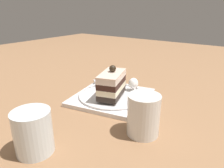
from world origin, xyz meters
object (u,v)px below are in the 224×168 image
object	(u,v)px
dessert_plate	(112,96)
fork	(98,86)
whipped_cream_dollop	(133,83)
cake_slice	(112,84)
drink_glass_near	(33,133)
drink_glass_far	(143,116)

from	to	relation	value
dessert_plate	fork	distance (m)	0.07
whipped_cream_dollop	dessert_plate	bearing A→B (deg)	-23.94
cake_slice	fork	xyz separation A→B (m)	(-0.03, -0.08, -0.03)
whipped_cream_dollop	drink_glass_near	size ratio (longest dim) A/B	0.41
dessert_plate	fork	bearing A→B (deg)	-104.47
cake_slice	drink_glass_near	distance (m)	0.27
cake_slice	drink_glass_far	xyz separation A→B (m)	(0.10, 0.15, -0.01)
whipped_cream_dollop	drink_glass_near	world-z (taller)	drink_glass_near
cake_slice	whipped_cream_dollop	distance (m)	0.09
whipped_cream_dollop	drink_glass_near	bearing A→B (deg)	-1.84
dessert_plate	drink_glass_far	size ratio (longest dim) A/B	2.74
dessert_plate	whipped_cream_dollop	xyz separation A→B (m)	(-0.07, 0.03, 0.03)
fork	whipped_cream_dollop	bearing A→B (deg)	118.08
dessert_plate	drink_glass_far	xyz separation A→B (m)	(0.11, 0.16, 0.03)
drink_glass_far	fork	bearing A→B (deg)	-118.92
fork	drink_glass_near	distance (m)	0.31
drink_glass_near	drink_glass_far	world-z (taller)	drink_glass_far
whipped_cream_dollop	drink_glass_far	distance (m)	0.22
dessert_plate	cake_slice	bearing A→B (deg)	32.48
fork	drink_glass_near	bearing A→B (deg)	16.68
whipped_cream_dollop	fork	distance (m)	0.11
dessert_plate	fork	world-z (taller)	fork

